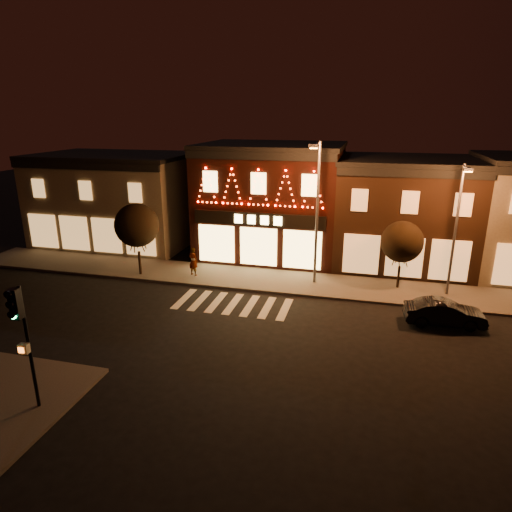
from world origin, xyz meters
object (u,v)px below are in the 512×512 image
at_px(streetlamp_mid, 317,203).
at_px(pedestrian, 193,261).
at_px(traffic_signal_near, 21,325).
at_px(dark_sedan, 444,313).

distance_m(streetlamp_mid, pedestrian, 8.91).
distance_m(traffic_signal_near, streetlamp_mid, 17.17).
relative_size(dark_sedan, pedestrian, 2.07).
height_order(traffic_signal_near, pedestrian, traffic_signal_near).
relative_size(streetlamp_mid, pedestrian, 4.57).
bearing_deg(streetlamp_mid, dark_sedan, -32.55).
xyz_separation_m(traffic_signal_near, dark_sedan, (15.35, 11.19, -2.82)).
xyz_separation_m(dark_sedan, pedestrian, (-15.05, 3.34, 0.45)).
bearing_deg(pedestrian, streetlamp_mid, -157.17).
relative_size(traffic_signal_near, streetlamp_mid, 0.54).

